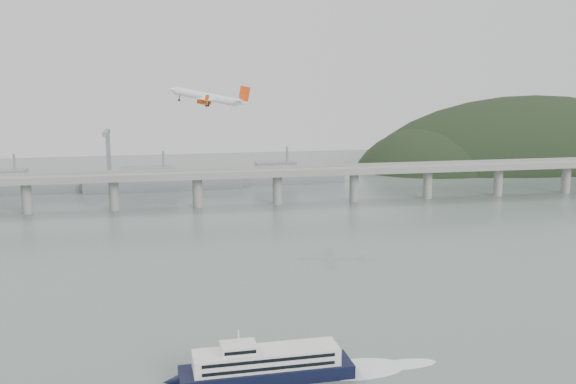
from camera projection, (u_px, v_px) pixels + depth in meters
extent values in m
plane|color=slate|center=(317.00, 326.00, 228.55)|extent=(900.00, 900.00, 0.00)
cube|color=gray|center=(246.00, 174.00, 417.85)|extent=(800.00, 22.00, 2.20)
cube|color=gray|center=(248.00, 173.00, 407.33)|extent=(800.00, 0.60, 1.80)
cube|color=gray|center=(244.00, 168.00, 427.60)|extent=(800.00, 0.60, 1.80)
cylinder|color=gray|center=(27.00, 198.00, 396.62)|extent=(6.00, 6.00, 21.00)
cylinder|color=gray|center=(114.00, 195.00, 405.55)|extent=(6.00, 6.00, 21.00)
cylinder|color=gray|center=(197.00, 192.00, 414.48)|extent=(6.00, 6.00, 21.00)
cylinder|color=gray|center=(277.00, 189.00, 423.41)|extent=(6.00, 6.00, 21.00)
cylinder|color=gray|center=(354.00, 187.00, 432.34)|extent=(6.00, 6.00, 21.00)
cylinder|color=gray|center=(428.00, 184.00, 441.27)|extent=(6.00, 6.00, 21.00)
cylinder|color=gray|center=(498.00, 182.00, 450.21)|extent=(6.00, 6.00, 21.00)
cylinder|color=gray|center=(566.00, 179.00, 459.14)|extent=(6.00, 6.00, 21.00)
ellipsoid|color=black|center=(530.00, 183.00, 598.79)|extent=(320.00, 150.00, 156.00)
ellipsoid|color=black|center=(434.00, 182.00, 571.03)|extent=(140.00, 110.00, 96.00)
cube|color=slate|center=(16.00, 187.00, 461.67)|extent=(95.67, 20.15, 8.00)
cube|color=slate|center=(1.00, 176.00, 458.46)|extent=(33.90, 15.02, 8.00)
cylinder|color=slate|center=(15.00, 164.00, 458.63)|extent=(1.60, 1.60, 14.00)
cube|color=slate|center=(164.00, 183.00, 474.71)|extent=(110.55, 21.43, 8.00)
cube|color=slate|center=(148.00, 173.00, 471.22)|extent=(39.01, 16.73, 8.00)
cylinder|color=slate|center=(164.00, 161.00, 471.67)|extent=(1.60, 1.60, 14.00)
cube|color=slate|center=(287.00, 177.00, 500.44)|extent=(85.00, 13.60, 8.00)
cube|color=slate|center=(276.00, 167.00, 497.40)|extent=(29.75, 11.90, 8.00)
cylinder|color=slate|center=(287.00, 156.00, 497.40)|extent=(1.60, 1.60, 14.00)
cube|color=slate|center=(109.00, 156.00, 498.32)|extent=(3.00, 3.00, 40.00)
cube|color=slate|center=(106.00, 133.00, 485.25)|extent=(3.00, 28.00, 3.00)
cube|color=black|center=(266.00, 372.00, 190.28)|extent=(49.41, 13.57, 3.92)
cone|color=black|center=(172.00, 382.00, 184.61)|extent=(5.04, 4.10, 3.92)
cube|color=silver|center=(266.00, 358.00, 189.44)|extent=(41.50, 11.32, 4.90)
cube|color=black|center=(270.00, 361.00, 184.46)|extent=(37.22, 1.54, 0.98)
cube|color=black|center=(270.00, 369.00, 184.90)|extent=(37.22, 1.54, 0.98)
cube|color=black|center=(263.00, 346.00, 193.94)|extent=(37.22, 1.54, 0.98)
cube|color=black|center=(263.00, 354.00, 194.39)|extent=(37.22, 1.54, 0.98)
cube|color=silver|center=(239.00, 348.00, 187.06)|extent=(10.05, 7.22, 2.55)
cube|color=black|center=(240.00, 353.00, 183.72)|extent=(8.82, 0.44, 0.98)
cylinder|color=silver|center=(238.00, 337.00, 186.46)|extent=(0.51, 0.51, 3.92)
ellipsoid|color=white|center=(359.00, 369.00, 196.52)|extent=(28.73, 15.15, 0.20)
ellipsoid|color=white|center=(403.00, 364.00, 199.46)|extent=(21.42, 7.84, 0.20)
cylinder|color=white|center=(207.00, 97.00, 312.32)|extent=(28.97, 11.85, 9.09)
cone|color=white|center=(172.00, 90.00, 312.58)|extent=(5.62, 4.89, 4.46)
cone|color=white|center=(243.00, 103.00, 311.97)|extent=(6.35, 4.74, 4.66)
cube|color=white|center=(208.00, 99.00, 312.45)|extent=(12.89, 35.38, 3.13)
cube|color=white|center=(241.00, 101.00, 311.88)|extent=(5.99, 12.83, 1.51)
cube|color=#DB400E|center=(244.00, 94.00, 311.37)|extent=(5.82, 1.47, 7.48)
cylinder|color=#DB400E|center=(207.00, 102.00, 318.31)|extent=(5.19, 3.60, 3.17)
cylinder|color=black|center=(202.00, 101.00, 318.34)|extent=(1.35, 2.46, 2.41)
cube|color=white|center=(207.00, 99.00, 318.16)|extent=(2.77, 0.85, 1.71)
cylinder|color=#DB400E|center=(203.00, 102.00, 307.06)|extent=(5.19, 3.60, 3.17)
cylinder|color=black|center=(198.00, 101.00, 307.10)|extent=(1.35, 2.46, 2.41)
cube|color=white|center=(203.00, 100.00, 306.91)|extent=(2.77, 0.85, 1.71)
cylinder|color=black|center=(209.00, 103.00, 315.38)|extent=(0.92, 0.47, 2.52)
cylinder|color=black|center=(208.00, 106.00, 315.54)|extent=(1.40, 0.67, 1.35)
cylinder|color=black|center=(207.00, 103.00, 310.06)|extent=(0.92, 0.47, 2.52)
cylinder|color=black|center=(206.00, 106.00, 310.23)|extent=(1.40, 0.67, 1.35)
cylinder|color=black|center=(179.00, 98.00, 312.94)|extent=(0.92, 0.47, 2.52)
cylinder|color=black|center=(179.00, 100.00, 313.10)|extent=(1.40, 0.67, 1.35)
cube|color=#DB400E|center=(219.00, 97.00, 329.62)|extent=(2.11, 0.60, 2.75)
cube|color=#DB400E|center=(207.00, 97.00, 294.86)|extent=(2.11, 0.60, 2.75)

